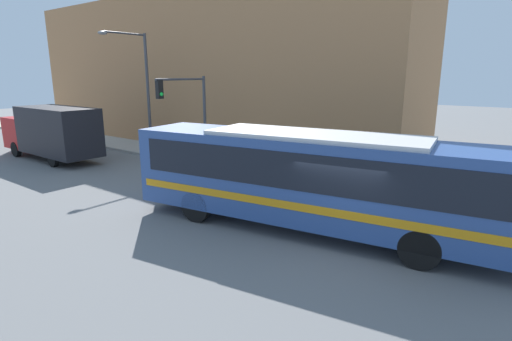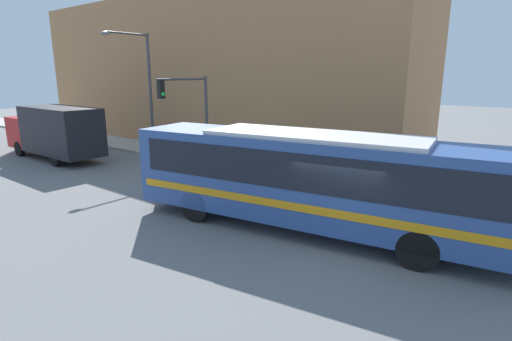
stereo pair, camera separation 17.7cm
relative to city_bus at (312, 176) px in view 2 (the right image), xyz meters
The scene contains 9 objects.
ground_plane 2.27m from the city_bus, 100.00° to the right, with size 120.00×120.00×0.00m, color slate.
sidewalk 19.61m from the city_bus, 72.96° to the left, with size 2.91×70.00×0.15m.
building_facade 18.43m from the city_bus, 55.87° to the left, with size 6.00×30.69×10.10m.
city_bus is the anchor object (origin of this frame).
delivery_truck 17.48m from the city_bus, 88.45° to the left, with size 2.27×7.70×3.08m.
fire_hydrant 6.38m from the city_bus, 38.81° to the left, with size 0.23×0.31×0.73m.
traffic_light_pole 10.41m from the city_bus, 68.27° to the left, with size 3.28×0.35×4.63m.
parking_meter 7.65m from the city_bus, 50.18° to the left, with size 0.14×0.14×1.22m.
street_lamp 15.38m from the city_bus, 72.07° to the left, with size 3.13×0.28×7.07m.
Camera 2 is at (-10.23, -4.65, 4.88)m, focal length 28.00 mm.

